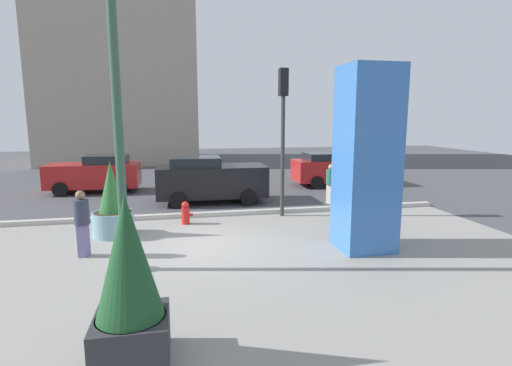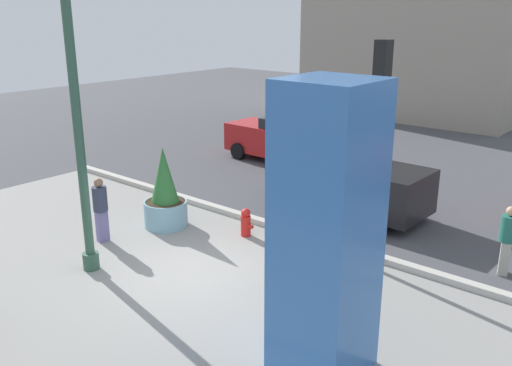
% 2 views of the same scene
% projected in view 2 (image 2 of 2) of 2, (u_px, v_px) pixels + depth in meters
% --- Properties ---
extents(ground_plane, '(60.00, 60.00, 0.00)m').
position_uv_depth(ground_plane, '(297.00, 221.00, 15.36)').
color(ground_plane, '#47474C').
extents(plaza_pavement, '(18.00, 10.00, 0.02)m').
position_uv_depth(plaza_pavement, '(119.00, 305.00, 10.97)').
color(plaza_pavement, gray).
rests_on(plaza_pavement, ground_plane).
extents(curb_strip, '(18.00, 0.24, 0.16)m').
position_uv_depth(curb_strip, '(277.00, 227.00, 14.69)').
color(curb_strip, '#B7B2A8').
rests_on(curb_strip, ground_plane).
extents(lamp_post, '(0.44, 0.44, 7.70)m').
position_uv_depth(lamp_post, '(76.00, 103.00, 11.36)').
color(lamp_post, '#335642').
rests_on(lamp_post, ground_plane).
extents(art_pillar_blue, '(1.33, 1.33, 4.70)m').
position_uv_depth(art_pillar_blue, '(326.00, 234.00, 8.40)').
color(art_pillar_blue, '#3870BC').
rests_on(art_pillar_blue, ground_plane).
extents(potted_plant_curbside, '(1.16, 1.16, 2.19)m').
position_uv_depth(potted_plant_curbside, '(165.00, 196.00, 14.71)').
color(potted_plant_curbside, '#7AA8B7').
rests_on(potted_plant_curbside, ground_plane).
extents(fire_hydrant, '(0.36, 0.26, 0.75)m').
position_uv_depth(fire_hydrant, '(246.00, 223.00, 14.21)').
color(fire_hydrant, red).
rests_on(fire_hydrant, ground_plane).
extents(traffic_light_far_side, '(0.28, 0.42, 5.03)m').
position_uv_depth(traffic_light_far_side, '(379.00, 121.00, 11.59)').
color(traffic_light_far_side, '#333833').
rests_on(traffic_light_far_side, ground_plane).
extents(car_passing_lane, '(4.07, 2.02, 1.72)m').
position_uv_depth(car_passing_lane, '(279.00, 138.00, 21.20)').
color(car_passing_lane, red).
rests_on(car_passing_lane, ground_plane).
extents(car_curb_east, '(4.40, 2.18, 1.87)m').
position_uv_depth(car_curb_east, '(349.00, 180.00, 15.76)').
color(car_curb_east, black).
rests_on(car_curb_east, ground_plane).
extents(pedestrian_crossing, '(0.43, 0.43, 1.67)m').
position_uv_depth(pedestrian_crossing, '(101.00, 207.00, 13.72)').
color(pedestrian_crossing, slate).
rests_on(pedestrian_crossing, ground_plane).
extents(pedestrian_by_curb, '(0.45, 0.45, 1.59)m').
position_uv_depth(pedestrian_by_curb, '(507.00, 237.00, 12.01)').
color(pedestrian_by_curb, '#B2AD9E').
rests_on(pedestrian_by_curb, ground_plane).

